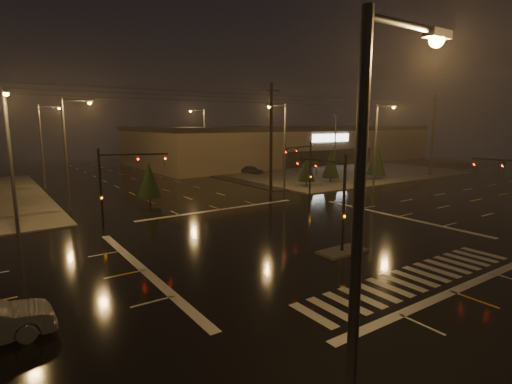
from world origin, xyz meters
The scene contains 25 objects.
ground centered at (0.00, 0.00, 0.00)m, with size 140.00×140.00×0.00m, color black.
sidewalk_ne centered at (30.00, 30.00, 0.06)m, with size 36.00×36.00×0.12m, color #484540.
median_island centered at (0.00, -4.00, 0.07)m, with size 3.00×1.60×0.15m, color #484540.
crosswalk centered at (0.00, -9.00, 0.01)m, with size 15.00×2.60×0.01m, color beige.
stop_bar_near centered at (0.00, -11.00, 0.01)m, with size 16.00×0.50×0.01m, color beige.
stop_bar_far centered at (0.00, 11.00, 0.01)m, with size 16.00×0.50×0.01m, color beige.
parking_lot centered at (35.00, 28.00, 0.04)m, with size 50.00×24.00×0.08m, color black.
retail_building centered at (35.00, 45.99, 3.84)m, with size 60.20×28.30×7.20m.
signal_mast_median centered at (0.00, -3.07, 3.75)m, with size 0.25×4.59×6.00m.
signal_mast_ne centered at (9.50, 10.14, 3.79)m, with size 4.84×1.86×6.00m.
signal_mast_nw centered at (-9.50, 10.14, 3.79)m, with size 4.84×1.86×6.00m.
streetlight_0 centered at (-11.18, -15.00, 5.80)m, with size 2.77×0.32×10.00m.
streetlight_1 centered at (-11.18, 18.00, 5.80)m, with size 2.77×0.32×10.00m.
streetlight_2 centered at (-11.18, 34.00, 5.80)m, with size 2.77×0.32×10.00m.
streetlight_3 centered at (11.18, 16.00, 5.80)m, with size 2.77×0.32×10.00m.
streetlight_4 centered at (11.18, 36.00, 5.80)m, with size 2.77×0.32×10.00m.
streetlight_5 centered at (-16.00, 11.18, 5.80)m, with size 0.32×2.77×10.00m.
streetlight_6 centered at (22.00, 11.18, 5.80)m, with size 0.32×2.77×10.00m.
utility_pole_1 centered at (8.00, 14.00, 6.13)m, with size 2.20×0.32×12.00m.
utility_pole_2 centered at (38.00, 14.00, 6.13)m, with size 2.20×0.32×12.00m.
conifer_0 centered at (15.43, 16.56, 2.34)m, with size 2.10×2.10×3.98m.
conifer_1 centered at (20.37, 17.28, 2.51)m, with size 2.32×2.32×4.33m.
conifer_2 centered at (27.55, 15.63, 2.75)m, with size 2.63×2.63×4.80m.
conifer_3 centered at (-4.32, 17.39, 2.43)m, with size 2.22×2.22×4.17m.
car_parked centered at (16.87, 30.83, 0.65)m, with size 1.54×3.83×1.31m, color black.
Camera 1 is at (-17.68, -20.29, 7.83)m, focal length 28.00 mm.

